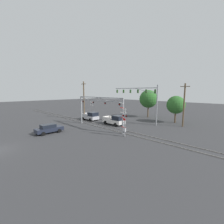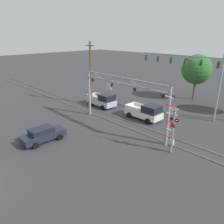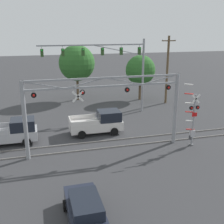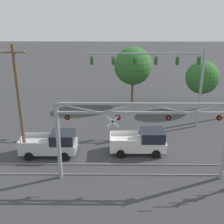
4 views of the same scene
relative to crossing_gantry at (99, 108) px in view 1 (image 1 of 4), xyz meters
name	(u,v)px [view 1 (image 1 of 4)]	position (x,y,z in m)	size (l,w,h in m)	color
rail_track_near	(100,127)	(0.01, 0.28, -3.79)	(80.00, 0.08, 0.10)	gray
rail_track_far	(106,126)	(0.01, 1.72, -3.79)	(80.00, 0.08, 0.10)	gray
crossing_gantry	(99,108)	(0.00, 0.00, 0.00)	(12.15, 0.31, 5.86)	gray
crossing_signal_mast	(124,123)	(7.03, -0.94, -1.73)	(1.50, 0.35, 5.24)	gray
traffic_signal_span	(143,96)	(3.50, 9.53, 2.06)	(11.52, 0.39, 8.21)	gray
pickup_truck_lead	(115,120)	(0.38, 3.91, -2.85)	(4.77, 2.27, 2.04)	silver
pickup_truck_following	(91,116)	(-7.20, 3.43, -2.85)	(4.70, 2.27, 2.04)	#B7B7BC
sedan_waiting	(49,129)	(-3.06, -8.30, -3.07)	(1.94, 4.37, 1.50)	#1E2333
utility_pole_left	(84,100)	(-9.49, 3.22, 0.96)	(1.80, 0.28, 9.29)	brown
utility_pole_right	(184,105)	(11.01, 12.17, 0.52)	(1.80, 0.28, 8.43)	brown
background_tree_beyond_span	(176,105)	(8.43, 14.78, 0.15)	(3.92, 3.92, 5.96)	brown
background_tree_far_left_verge	(148,99)	(0.34, 16.83, 1.08)	(4.70, 4.70, 7.28)	brown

